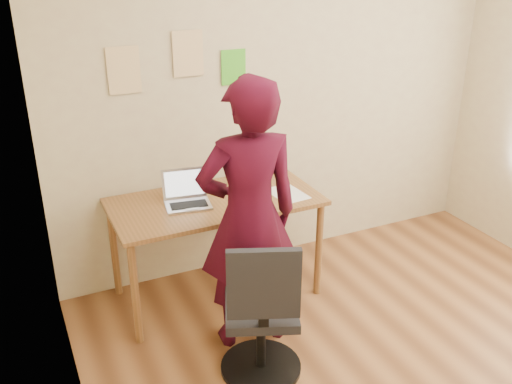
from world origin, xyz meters
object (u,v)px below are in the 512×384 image
desk (215,211)px  office_chair (262,320)px  person (249,217)px  phone (257,204)px  laptop (187,196)px

desk → office_chair: 0.95m
person → desk: bearing=-83.3°
phone → office_chair: office_chair is taller
office_chair → person: size_ratio=0.54×
laptop → person: person is taller
laptop → office_chair: size_ratio=0.36×
desk → person: person is taller
laptop → office_chair: bearing=-74.6°
desk → phone: phone is taller
laptop → person: 0.61m
desk → office_chair: office_chair is taller
phone → person: size_ratio=0.08×
desk → person: 0.58m
laptop → office_chair: 1.02m
phone → office_chair: (-0.30, -0.71, -0.35)m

